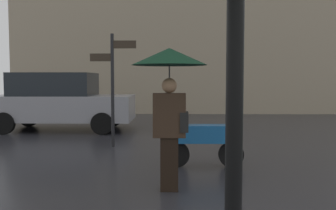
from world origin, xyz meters
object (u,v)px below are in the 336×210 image
parked_scooter (202,137)px  parked_car_left (60,101)px  pedestrian_with_umbrella (170,77)px  street_signpost (113,78)px

parked_scooter → parked_car_left: (-4.09, 4.91, 0.37)m
pedestrian_with_umbrella → parked_car_left: (-3.52, 6.37, -0.70)m
pedestrian_with_umbrella → street_signpost: (-1.37, 3.46, -0.00)m
pedestrian_with_umbrella → parked_scooter: size_ratio=1.41×
parked_car_left → street_signpost: street_signpost is taller
pedestrian_with_umbrella → parked_scooter: bearing=67.5°
parked_scooter → parked_car_left: size_ratio=0.33×
parked_scooter → parked_car_left: 6.40m
street_signpost → parked_car_left: bearing=126.5°
parked_car_left → street_signpost: bearing=-63.5°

